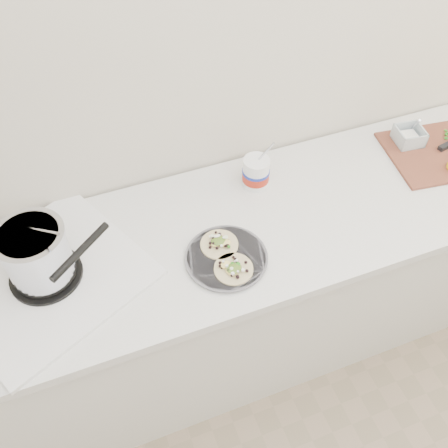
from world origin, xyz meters
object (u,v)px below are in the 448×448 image
object	(u,v)px
tub	(257,171)
cutboard	(445,147)
stove	(40,262)
taco_plate	(226,256)

from	to	relation	value
tub	cutboard	xyz separation A→B (m)	(0.78, -0.10, -0.05)
tub	cutboard	world-z (taller)	tub
stove	cutboard	distance (m)	1.58
tub	cutboard	bearing A→B (deg)	-6.96
taco_plate	cutboard	size ratio (longest dim) A/B	0.53
stove	cutboard	world-z (taller)	stove
stove	taco_plate	size ratio (longest dim) A/B	2.65
stove	cutboard	size ratio (longest dim) A/B	1.41
taco_plate	cutboard	bearing A→B (deg)	10.93
taco_plate	tub	bearing A→B (deg)	51.43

